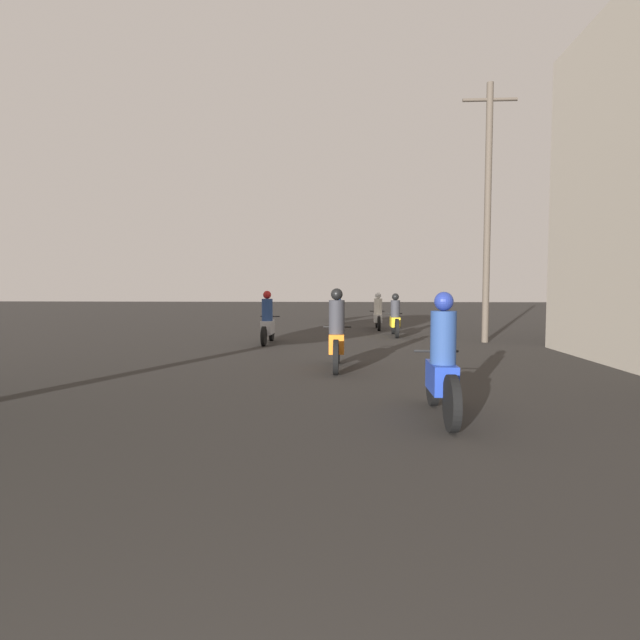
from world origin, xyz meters
The scene contains 7 objects.
motorcycle_blue centered at (1.45, 6.40, 0.65)m, with size 0.60×1.97×1.61m.
motorcycle_orange centered at (0.02, 10.16, 0.66)m, with size 0.60×2.06×1.65m.
motorcycle_silver centered at (-2.16, 14.77, 0.63)m, with size 0.60×2.00×1.58m.
motorcycle_yellow centered at (1.87, 17.34, 0.60)m, with size 0.60×2.09×1.48m.
motorcycle_white centered at (1.44, 20.11, 0.60)m, with size 0.60×2.05×1.48m.
motorcycle_black centered at (-0.29, 25.51, 0.62)m, with size 0.60×1.96×1.57m.
utility_pole_far centered at (4.43, 15.47, 4.04)m, with size 1.60×0.20×7.74m.
Camera 1 is at (0.26, 0.03, 1.66)m, focal length 28.00 mm.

